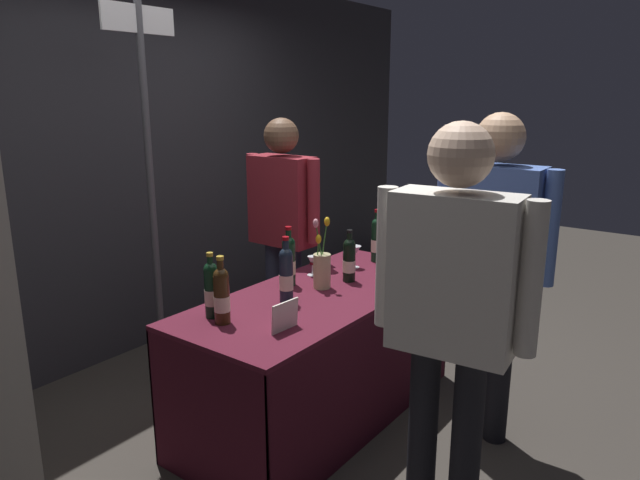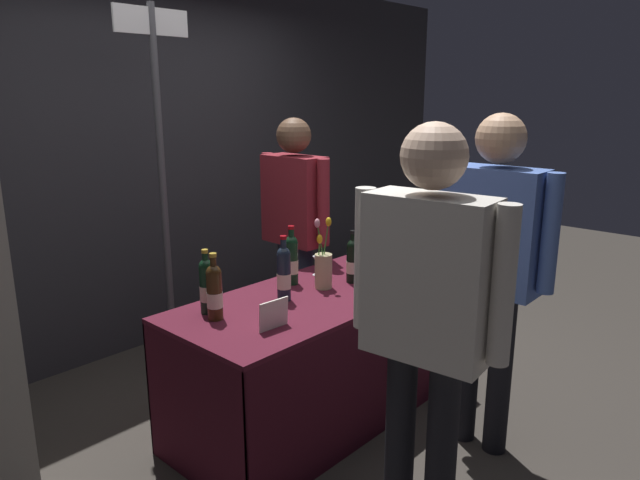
# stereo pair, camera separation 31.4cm
# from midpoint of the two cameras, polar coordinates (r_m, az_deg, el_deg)

# --- Properties ---
(ground_plane) EXTENTS (12.00, 12.00, 0.00)m
(ground_plane) POSITION_cam_midpoint_polar(r_m,az_deg,el_deg) (3.55, 2.64, -16.78)
(ground_plane) COLOR #38332D
(back_partition) EXTENTS (7.05, 0.12, 2.72)m
(back_partition) POSITION_cam_midpoint_polar(r_m,az_deg,el_deg) (4.35, -14.65, 7.60)
(back_partition) COLOR #2D2D33
(back_partition) RESTS_ON ground_plane
(tasting_table) EXTENTS (1.75, 0.77, 0.76)m
(tasting_table) POSITION_cam_midpoint_polar(r_m,az_deg,el_deg) (3.31, 2.75, -8.91)
(tasting_table) COLOR #4C1423
(tasting_table) RESTS_ON ground_plane
(featured_wine_bottle) EXTENTS (0.08, 0.08, 0.34)m
(featured_wine_bottle) POSITION_cam_midpoint_polar(r_m,az_deg,el_deg) (3.32, -0.17, -1.93)
(featured_wine_bottle) COLOR black
(featured_wine_bottle) RESTS_ON tasting_table
(display_bottle_0) EXTENTS (0.07, 0.07, 0.35)m
(display_bottle_0) POSITION_cam_midpoint_polar(r_m,az_deg,el_deg) (3.51, 10.48, -1.34)
(display_bottle_0) COLOR #38230F
(display_bottle_0) RESTS_ON tasting_table
(display_bottle_1) EXTENTS (0.07, 0.07, 0.35)m
(display_bottle_1) POSITION_cam_midpoint_polar(r_m,az_deg,el_deg) (3.77, 8.94, -0.10)
(display_bottle_1) COLOR black
(display_bottle_1) RESTS_ON tasting_table
(display_bottle_2) EXTENTS (0.07, 0.07, 0.35)m
(display_bottle_2) POSITION_cam_midpoint_polar(r_m,az_deg,el_deg) (3.06, -0.65, -3.29)
(display_bottle_2) COLOR #192333
(display_bottle_2) RESTS_ON tasting_table
(display_bottle_3) EXTENTS (0.07, 0.07, 0.33)m
(display_bottle_3) POSITION_cam_midpoint_polar(r_m,az_deg,el_deg) (2.91, -8.10, -4.49)
(display_bottle_3) COLOR black
(display_bottle_3) RESTS_ON tasting_table
(display_bottle_4) EXTENTS (0.07, 0.07, 0.31)m
(display_bottle_4) POSITION_cam_midpoint_polar(r_m,az_deg,el_deg) (3.37, 5.91, -2.02)
(display_bottle_4) COLOR black
(display_bottle_4) RESTS_ON tasting_table
(display_bottle_5) EXTENTS (0.08, 0.08, 0.33)m
(display_bottle_5) POSITION_cam_midpoint_polar(r_m,az_deg,el_deg) (2.83, -7.23, -5.08)
(display_bottle_5) COLOR #38230F
(display_bottle_5) RESTS_ON tasting_table
(wine_glass_near_vendor) EXTENTS (0.06, 0.06, 0.12)m
(wine_glass_near_vendor) POSITION_cam_midpoint_polar(r_m,az_deg,el_deg) (3.50, 2.34, -2.18)
(wine_glass_near_vendor) COLOR silver
(wine_glass_near_vendor) RESTS_ON tasting_table
(wine_glass_mid) EXTENTS (0.08, 0.08, 0.14)m
(wine_glass_mid) POSITION_cam_midpoint_polar(r_m,az_deg,el_deg) (3.64, 6.69, -1.26)
(wine_glass_mid) COLOR silver
(wine_glass_mid) RESTS_ON tasting_table
(flower_vase) EXTENTS (0.10, 0.10, 0.41)m
(flower_vase) POSITION_cam_midpoint_polar(r_m,az_deg,el_deg) (3.26, 3.08, -2.77)
(flower_vase) COLOR tan
(flower_vase) RESTS_ON tasting_table
(brochure_stand) EXTENTS (0.17, 0.03, 0.14)m
(brochure_stand) POSITION_cam_midpoint_polar(r_m,az_deg,el_deg) (2.72, -1.26, -7.39)
(brochure_stand) COLOR silver
(brochure_stand) RESTS_ON tasting_table
(vendor_presenter) EXTENTS (0.23, 0.62, 1.68)m
(vendor_presenter) POSITION_cam_midpoint_polar(r_m,az_deg,el_deg) (3.91, -0.22, 2.21)
(vendor_presenter) COLOR #2D3347
(vendor_presenter) RESTS_ON ground_plane
(taster_foreground_right) EXTENTS (0.24, 0.63, 1.74)m
(taster_foreground_right) POSITION_cam_midpoint_polar(r_m,az_deg,el_deg) (3.03, 19.46, -1.30)
(taster_foreground_right) COLOR black
(taster_foreground_right) RESTS_ON ground_plane
(taster_foreground_left) EXTENTS (0.26, 0.63, 1.74)m
(taster_foreground_left) POSITION_cam_midpoint_polar(r_m,az_deg,el_deg) (2.22, 14.50, -6.55)
(taster_foreground_left) COLOR black
(taster_foreground_left) RESTS_ON ground_plane
(booth_signpost) EXTENTS (0.48, 0.04, 2.33)m
(booth_signpost) POSITION_cam_midpoint_polar(r_m,az_deg,el_deg) (3.63, -12.95, 6.84)
(booth_signpost) COLOR #47474C
(booth_signpost) RESTS_ON ground_plane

